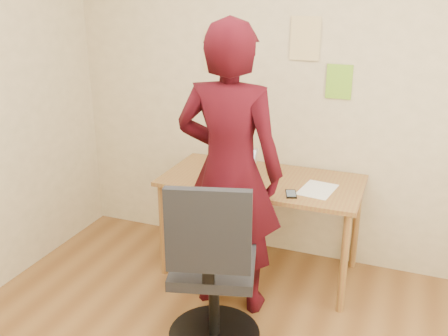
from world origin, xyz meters
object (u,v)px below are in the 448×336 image
at_px(desk, 262,190).
at_px(laptop, 233,169).
at_px(office_chair, 212,278).
at_px(person, 229,172).
at_px(phone, 291,194).

distance_m(desk, laptop, 0.25).
bearing_deg(laptop, desk, 25.02).
relative_size(office_chair, person, 0.57).
distance_m(laptop, phone, 0.52).
xyz_separation_m(laptop, office_chair, (0.21, -0.90, -0.33)).
bearing_deg(office_chair, phone, 53.51).
bearing_deg(desk, person, -99.93).
bearing_deg(office_chair, laptop, 87.57).
xyz_separation_m(phone, office_chair, (-0.27, -0.70, -0.29)).
xyz_separation_m(laptop, person, (0.14, -0.44, 0.15)).
relative_size(desk, phone, 9.42).
relative_size(phone, office_chair, 0.14).
distance_m(phone, office_chair, 0.80).
distance_m(desk, person, 0.54).
bearing_deg(person, office_chair, 96.54).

